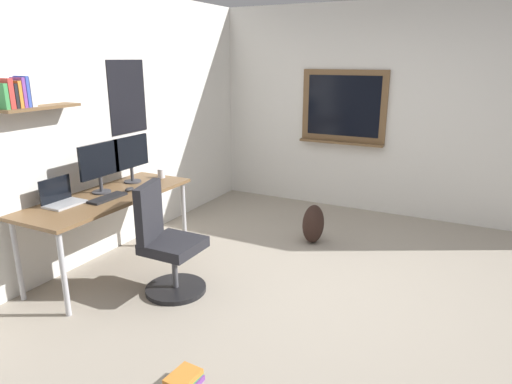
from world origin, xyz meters
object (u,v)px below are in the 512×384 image
Objects in this scene: office_chair at (166,247)px; keyboard at (107,198)px; monitor_primary at (100,164)px; monitor_secondary at (131,156)px; laptop at (61,198)px; computer_mouse at (129,189)px; book_stack_on_floor at (184,380)px; backpack at (313,224)px; desk at (108,202)px; coffee_mug at (161,173)px.

office_chair reaches higher than keyboard.
monitor_primary and monitor_secondary have the same top height.
laptop reaches higher than keyboard.
computer_mouse is 0.45× the size of book_stack_on_floor.
monitor_secondary is 0.63m from keyboard.
laptop is 0.73× the size of backpack.
desk is at bearing -167.03° from monitor_secondary.
monitor_primary is 1.25× the size of keyboard.
desk is at bearing 157.48° from computer_mouse.
monitor_primary is 2.27m from backpack.
computer_mouse is 0.25× the size of backpack.
computer_mouse is at bearing -174.67° from coffee_mug.
desk is at bearing 135.74° from backpack.
laptop is at bearing 170.50° from coffee_mug.
laptop is at bearing 139.27° from backpack.
monitor_secondary is at bearing 19.06° from keyboard.
coffee_mug reaches higher than keyboard.
monitor_secondary is (0.55, 0.82, 0.60)m from office_chair.
monitor_secondary is (0.46, 0.11, 0.34)m from desk.
coffee_mug is at bearing -2.46° from desk.
desk is at bearing -22.30° from laptop.
office_chair is 2.05× the size of monitor_primary.
monitor_secondary is 1.25× the size of keyboard.
computer_mouse is 1.96m from backpack.
laptop is (-0.37, 0.15, 0.12)m from desk.
monitor_primary is at bearing 56.26° from keyboard.
laptop is 0.84× the size of keyboard.
monitor_primary reaches higher than laptop.
monitor_primary is 1.00× the size of monitor_secondary.
coffee_mug is (0.83, 0.69, 0.37)m from office_chair.
book_stack_on_floor is (-0.64, -1.70, -0.75)m from laptop.
computer_mouse is at bearing 50.37° from book_stack_on_floor.
coffee_mug is at bearing -11.22° from monitor_primary.
backpack is (1.29, -1.37, -0.54)m from computer_mouse.
laptop reaches higher than office_chair.
desk is at bearing 82.52° from office_chair.
laptop reaches higher than backpack.
monitor_secondary reaches higher than coffee_mug.
laptop is at bearing 107.85° from office_chair.
monitor_primary is at bearing -6.60° from laptop.
laptop is at bearing 157.62° from computer_mouse.
keyboard is (-0.54, -0.19, -0.26)m from monitor_secondary.
backpack is (1.49, -1.45, -0.46)m from desk.
computer_mouse reaches higher than desk.
laptop reaches higher than coffee_mug.
monitor_primary is 1.10× the size of backpack.
keyboard is at bearing 180.00° from computer_mouse.
coffee_mug is at bearing -26.51° from monitor_secondary.
monitor_primary reaches higher than office_chair.
computer_mouse is at bearing 65.42° from office_chair.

